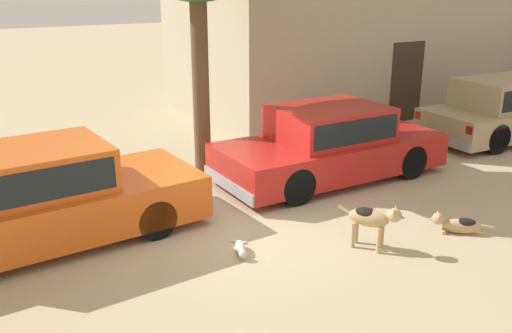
# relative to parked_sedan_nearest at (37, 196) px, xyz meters

# --- Properties ---
(ground_plane) EXTENTS (80.00, 80.00, 0.00)m
(ground_plane) POSITION_rel_parked_sedan_nearest_xyz_m (2.76, -1.10, -0.73)
(ground_plane) COLOR tan
(parked_sedan_nearest) EXTENTS (4.76, 2.06, 1.44)m
(parked_sedan_nearest) POSITION_rel_parked_sedan_nearest_xyz_m (0.00, 0.00, 0.00)
(parked_sedan_nearest) COLOR #D15619
(parked_sedan_nearest) RESTS_ON ground_plane
(parked_sedan_second) EXTENTS (4.55, 1.87, 1.40)m
(parked_sedan_second) POSITION_rel_parked_sedan_nearest_xyz_m (5.31, 0.10, -0.03)
(parked_sedan_second) COLOR #AD1E19
(parked_sedan_second) RESTS_ON ground_plane
(parked_sedan_third) EXTENTS (4.52, 1.97, 1.44)m
(parked_sedan_third) POSITION_rel_parked_sedan_nearest_xyz_m (10.65, 0.19, -0.00)
(parked_sedan_third) COLOR tan
(parked_sedan_third) RESTS_ON ground_plane
(stray_dog_spotted) EXTENTS (0.79, 0.67, 0.34)m
(stray_dog_spotted) POSITION_rel_parked_sedan_nearest_xyz_m (5.46, -2.87, -0.58)
(stray_dog_spotted) COLOR tan
(stray_dog_spotted) RESTS_ON ground_plane
(stray_dog_tan) EXTENTS (0.58, 0.86, 0.71)m
(stray_dog_tan) POSITION_rel_parked_sedan_nearest_xyz_m (3.98, -2.59, -0.25)
(stray_dog_tan) COLOR tan
(stray_dog_tan) RESTS_ON ground_plane
(stray_cat) EXTENTS (0.36, 0.63, 0.17)m
(stray_cat) POSITION_rel_parked_sedan_nearest_xyz_m (2.31, -1.78, -0.65)
(stray_cat) COLOR beige
(stray_cat) RESTS_ON ground_plane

